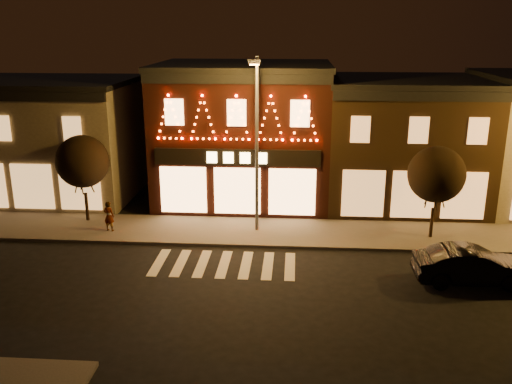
# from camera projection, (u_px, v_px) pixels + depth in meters

# --- Properties ---
(ground) EXTENTS (120.00, 120.00, 0.00)m
(ground) POSITION_uv_depth(u_px,v_px,m) (211.00, 307.00, 21.19)
(ground) COLOR black
(ground) RESTS_ON ground
(sidewalk_far) EXTENTS (44.00, 4.00, 0.15)m
(sidewalk_far) POSITION_uv_depth(u_px,v_px,m) (272.00, 232.00, 28.66)
(sidewalk_far) COLOR #47423D
(sidewalk_far) RESTS_ON ground
(building_left) EXTENTS (12.20, 8.28, 7.30)m
(building_left) POSITION_uv_depth(u_px,v_px,m) (37.00, 138.00, 34.38)
(building_left) COLOR #6C614D
(building_left) RESTS_ON ground
(building_pulp) EXTENTS (10.20, 8.34, 8.30)m
(building_pulp) POSITION_uv_depth(u_px,v_px,m) (244.00, 133.00, 33.31)
(building_pulp) COLOR black
(building_pulp) RESTS_ON ground
(building_right_a) EXTENTS (9.20, 8.28, 7.50)m
(building_right_a) POSITION_uv_depth(u_px,v_px,m) (402.00, 142.00, 32.78)
(building_right_a) COLOR #382613
(building_right_a) RESTS_ON ground
(streetlamp_mid) EXTENTS (0.56, 2.02, 8.88)m
(streetlamp_mid) POSITION_uv_depth(u_px,v_px,m) (256.00, 132.00, 27.07)
(streetlamp_mid) COLOR #59595E
(streetlamp_mid) RESTS_ON sidewalk_far
(tree_left) EXTENTS (2.82, 2.82, 4.72)m
(tree_left) POSITION_uv_depth(u_px,v_px,m) (83.00, 162.00, 29.30)
(tree_left) COLOR black
(tree_left) RESTS_ON sidewalk_far
(tree_right) EXTENTS (2.79, 2.79, 4.67)m
(tree_right) POSITION_uv_depth(u_px,v_px,m) (436.00, 175.00, 26.90)
(tree_right) COLOR black
(tree_right) RESTS_ON sidewalk_far
(dark_sedan) EXTENTS (4.77, 1.73, 1.56)m
(dark_sedan) POSITION_uv_depth(u_px,v_px,m) (472.00, 266.00, 22.98)
(dark_sedan) COLOR black
(dark_sedan) RESTS_ON ground
(pedestrian) EXTENTS (0.66, 0.51, 1.59)m
(pedestrian) POSITION_uv_depth(u_px,v_px,m) (109.00, 216.00, 28.45)
(pedestrian) COLOR gray
(pedestrian) RESTS_ON sidewalk_far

